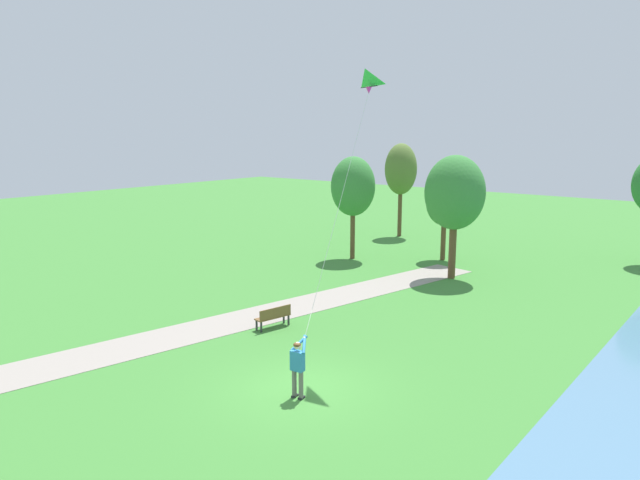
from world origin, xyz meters
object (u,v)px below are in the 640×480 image
Objects in this scene: person_kite_flyer at (298,364)px; flying_kite at (365,84)px; tree_behind_path at (353,187)px; tree_horizon_far at (401,170)px; tree_treeline_center at (445,202)px; park_bench_near_walkway at (274,316)px; tree_lakeside_far at (455,193)px.

flying_kite reaches higher than person_kite_flyer.
tree_behind_path is 8.80m from tree_horizon_far.
tree_horizon_far is at bearing 117.76° from flying_kite.
tree_treeline_center is 8.48m from tree_horizon_far.
tree_behind_path is at bearing 112.02° from park_bench_near_walkway.
person_kite_flyer is at bearing -40.58° from park_bench_near_walkway.
tree_behind_path reaches higher than person_kite_flyer.
tree_horizon_far is (-1.81, 8.60, 0.51)m from tree_behind_path.
park_bench_near_walkway is 15.97m from tree_treeline_center.
flying_kite is at bearing 96.80° from person_kite_flyer.
tree_treeline_center is (-0.55, 15.66, 3.04)m from park_bench_near_walkway.
flying_kite is 5.11× the size of park_bench_near_walkway.
tree_treeline_center is at bearing 107.13° from flying_kite.
flying_kite is 1.58× the size of tree_treeline_center.
flying_kite reaches higher than park_bench_near_walkway.
tree_lakeside_far is at bearing 80.94° from park_bench_near_walkway.
person_kite_flyer is at bearing -74.87° from tree_treeline_center.
tree_treeline_center is 5.57m from tree_behind_path.
person_kite_flyer is 19.65m from tree_behind_path.
park_bench_near_walkway is 0.31× the size of tree_treeline_center.
flying_kite is 17.50m from tree_treeline_center.
person_kite_flyer is 0.23× the size of flying_kite.
flying_kite is at bearing -53.47° from tree_behind_path.
person_kite_flyer is at bearing -79.68° from tree_lakeside_far.
tree_behind_path is at bearing 126.53° from flying_kite.
person_kite_flyer is 0.29× the size of tree_behind_path.
tree_horizon_far is (-11.68, 25.25, 3.89)m from person_kite_flyer.
park_bench_near_walkway is at bearing -99.06° from tree_lakeside_far.
flying_kite is at bearing -72.87° from tree_treeline_center.
flying_kite is 9.74m from park_bench_near_walkway.
park_bench_near_walkway is 0.23× the size of tree_horizon_far.
person_kite_flyer is 0.36× the size of tree_treeline_center.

